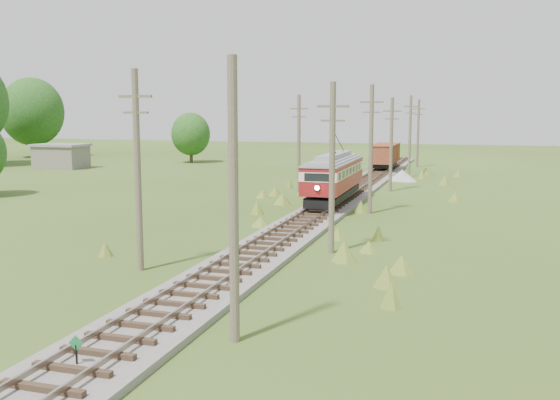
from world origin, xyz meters
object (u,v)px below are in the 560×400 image
(switch_marker, at_px, (76,351))
(streetcar, at_px, (334,174))
(gravel_pile, at_px, (403,176))
(gondola, at_px, (385,155))

(switch_marker, height_order, streetcar, streetcar)
(switch_marker, xyz_separation_m, gravel_pile, (3.38, 51.60, -0.10))
(streetcar, bearing_deg, gondola, 89.24)
(streetcar, bearing_deg, switch_marker, -91.12)
(switch_marker, xyz_separation_m, gondola, (0.20, 61.07, 1.41))
(streetcar, xyz_separation_m, gravel_pile, (3.18, 19.35, -1.94))
(gravel_pile, bearing_deg, gondola, 108.58)
(gondola, bearing_deg, streetcar, -90.09)
(switch_marker, distance_m, gravel_pile, 51.71)
(gondola, height_order, gravel_pile, gondola)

